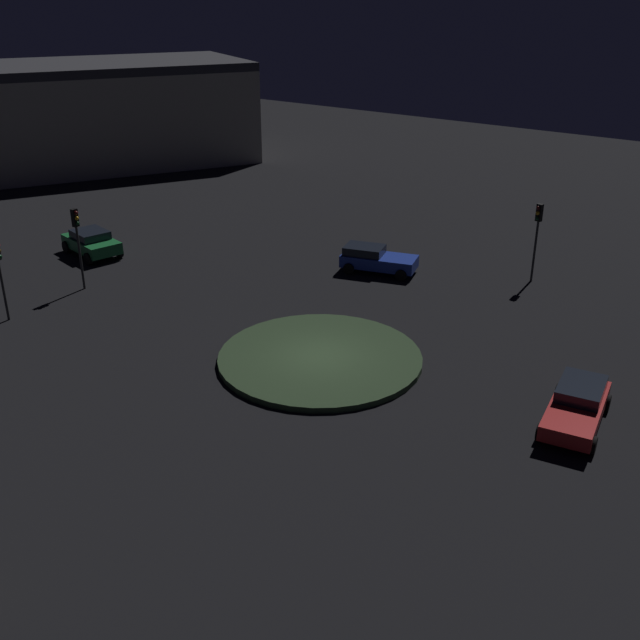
# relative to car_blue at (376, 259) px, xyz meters

# --- Properties ---
(ground_plane) EXTENTS (114.89, 114.89, 0.00)m
(ground_plane) POSITION_rel_car_blue_xyz_m (-4.00, 10.27, -0.73)
(ground_plane) COLOR black
(roundabout_island) EXTENTS (8.50, 8.50, 0.26)m
(roundabout_island) POSITION_rel_car_blue_xyz_m (-4.00, 10.27, -0.61)
(roundabout_island) COLOR #2D4228
(roundabout_island) RESTS_ON ground_plane
(car_blue) EXTENTS (4.36, 2.89, 1.40)m
(car_blue) POSITION_rel_car_blue_xyz_m (0.00, 0.00, 0.00)
(car_blue) COLOR #1E38A5
(car_blue) RESTS_ON ground_plane
(car_red) EXTENTS (2.56, 4.57, 1.32)m
(car_red) POSITION_rel_car_blue_xyz_m (-14.16, 8.55, -0.04)
(car_red) COLOR red
(car_red) RESTS_ON ground_plane
(car_green) EXTENTS (4.18, 2.72, 1.47)m
(car_green) POSITION_rel_car_blue_xyz_m (14.58, 7.63, 0.05)
(car_green) COLOR #1E7238
(car_green) RESTS_ON ground_plane
(traffic_light_south) EXTENTS (0.34, 0.38, 4.19)m
(traffic_light_south) POSITION_rel_car_blue_xyz_m (-7.35, -3.75, 2.25)
(traffic_light_south) COLOR #2D2D2D
(traffic_light_south) RESTS_ON ground_plane
(traffic_light_east_near) EXTENTS (0.36, 0.31, 4.23)m
(traffic_light_east_near) POSITION_rel_car_blue_xyz_m (10.56, 11.18, 2.27)
(traffic_light_east_near) COLOR #2D2D2D
(traffic_light_east_near) RESTS_ON ground_plane
(store_building) EXTENTS (28.16, 38.15, 8.42)m
(store_building) POSITION_rel_car_blue_xyz_m (37.00, -3.67, 3.48)
(store_building) COLOR #ADA893
(store_building) RESTS_ON ground_plane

